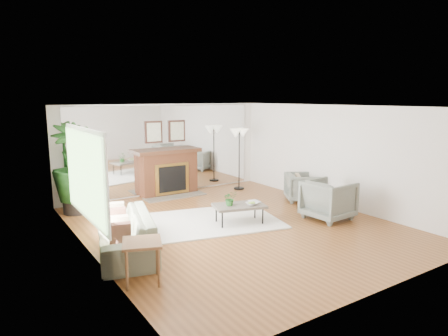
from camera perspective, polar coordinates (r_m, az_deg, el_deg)
ground at (r=8.56m, az=1.74°, el=-8.18°), size 7.00×7.00×0.00m
wall_left at (r=7.02m, az=-18.69°, el=-2.24°), size 0.02×7.00×2.50m
wall_right at (r=10.24m, az=15.64°, el=1.67°), size 0.02×7.00×2.50m
wall_back at (r=11.27m, az=-8.43°, el=2.67°), size 6.00×0.02×2.50m
mirror_panel at (r=11.25m, az=-8.38°, el=2.66°), size 5.40×0.04×2.40m
window_panel at (r=7.39m, az=-19.29°, el=-0.89°), size 0.04×2.40×1.50m
fireplace at (r=11.15m, az=-7.85°, el=-0.47°), size 1.85×0.83×2.05m
area_rug at (r=8.79m, az=-1.93°, el=-7.58°), size 3.28×2.66×0.03m
coffee_table at (r=8.53m, az=2.20°, el=-5.49°), size 1.21×0.90×0.43m
sofa at (r=7.33m, az=-13.98°, el=-8.93°), size 1.44×2.44×0.67m
armchair_back at (r=10.62m, az=11.07°, el=-2.70°), size 1.10×1.09×0.74m
armchair_front at (r=9.18m, az=14.69°, el=-4.41°), size 1.02×0.99×0.88m
side_table at (r=6.02m, az=-11.63°, el=-11.10°), size 0.71×0.71×0.63m
potted_ficus at (r=9.83m, az=-20.61°, el=0.33°), size 1.22×1.22×2.11m
floor_lamp at (r=11.59m, az=2.20°, el=4.35°), size 0.58×0.32×1.79m
tabletop_plant at (r=8.41m, az=0.87°, el=-4.36°), size 0.34×0.31×0.31m
fruit_bowl at (r=8.50m, az=3.97°, el=-5.11°), size 0.25×0.25×0.06m
book at (r=8.70m, az=3.82°, el=-4.88°), size 0.23×0.29×0.02m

